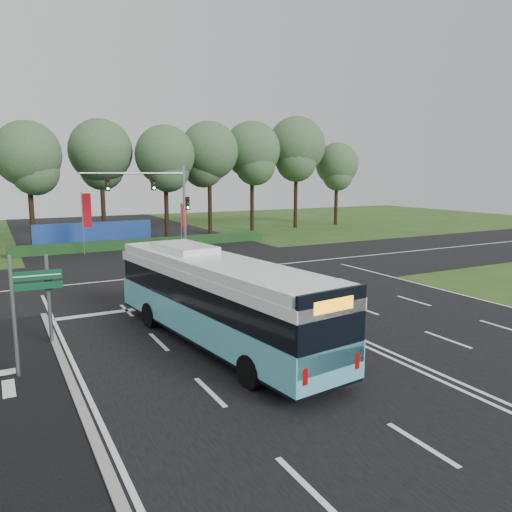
{
  "coord_description": "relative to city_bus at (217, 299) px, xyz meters",
  "views": [
    {
      "loc": [
        -11.89,
        -17.77,
        6.36
      ],
      "look_at": [
        -1.33,
        2.0,
        2.66
      ],
      "focal_mm": 35.0,
      "sensor_mm": 36.0,
      "label": 1
    }
  ],
  "objects": [
    {
      "name": "hedge",
      "position": [
        4.71,
        25.77,
        -1.38
      ],
      "size": [
        22.0,
        1.2,
        0.8
      ],
      "primitive_type": "cube",
      "color": "#133517",
      "rests_on": "ground"
    },
    {
      "name": "ground",
      "position": [
        4.71,
        1.27,
        -1.78
      ],
      "size": [
        120.0,
        120.0,
        0.0
      ],
      "primitive_type": "plane",
      "color": "#234818",
      "rests_on": "ground"
    },
    {
      "name": "pedestrian_signal",
      "position": [
        -5.49,
        2.94,
        0.1
      ],
      "size": [
        0.3,
        0.42,
        3.44
      ],
      "rotation": [
        0.0,
        0.0,
        -0.14
      ],
      "color": "gray",
      "rests_on": "ground"
    },
    {
      "name": "road_cross",
      "position": [
        4.71,
        13.27,
        -1.75
      ],
      "size": [
        120.0,
        14.0,
        0.05
      ],
      "primitive_type": "cube",
      "color": "black",
      "rests_on": "ground"
    },
    {
      "name": "traffic_light_gantry",
      "position": [
        4.92,
        21.77,
        2.89
      ],
      "size": [
        8.41,
        0.28,
        7.0
      ],
      "color": "gray",
      "rests_on": "ground"
    },
    {
      "name": "street_sign",
      "position": [
        -6.43,
        0.16,
        0.7
      ],
      "size": [
        1.53,
        0.19,
        3.92
      ],
      "rotation": [
        0.0,
        0.0,
        -0.07
      ],
      "color": "gray",
      "rests_on": "ground"
    },
    {
      "name": "banner_flag_mid",
      "position": [
        7.66,
        24.72,
        0.79
      ],
      "size": [
        0.58,
        0.08,
        3.89
      ],
      "rotation": [
        0.0,
        0.0,
        0.06
      ],
      "color": "gray",
      "rests_on": "ground"
    },
    {
      "name": "road_main",
      "position": [
        4.71,
        1.27,
        -1.76
      ],
      "size": [
        20.0,
        120.0,
        0.04
      ],
      "primitive_type": "cube",
      "color": "black",
      "rests_on": "ground"
    },
    {
      "name": "blue_hoarding",
      "position": [
        0.71,
        28.27,
        -0.68
      ],
      "size": [
        10.0,
        0.3,
        2.2
      ],
      "primitive_type": "cube",
      "color": "navy",
      "rests_on": "ground"
    },
    {
      "name": "city_bus",
      "position": [
        0.0,
        0.0,
        0.0
      ],
      "size": [
        4.04,
        12.51,
        3.53
      ],
      "rotation": [
        0.0,
        0.0,
        0.12
      ],
      "color": "#55B3C5",
      "rests_on": "ground"
    },
    {
      "name": "eucalyptus_row",
      "position": [
        7.39,
        32.57,
        6.94
      ],
      "size": [
        53.38,
        9.33,
        12.96
      ],
      "color": "black",
      "rests_on": "ground"
    },
    {
      "name": "kerb_strip",
      "position": [
        -5.39,
        -1.73,
        -1.72
      ],
      "size": [
        0.25,
        18.0,
        0.12
      ],
      "primitive_type": "cube",
      "color": "gray",
      "rests_on": "ground"
    },
    {
      "name": "banner_flag_left",
      "position": [
        -0.56,
        24.18,
        1.44
      ],
      "size": [
        0.71,
        0.26,
        4.97
      ],
      "rotation": [
        0.0,
        0.0,
        -0.29
      ],
      "color": "gray",
      "rests_on": "ground"
    }
  ]
}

